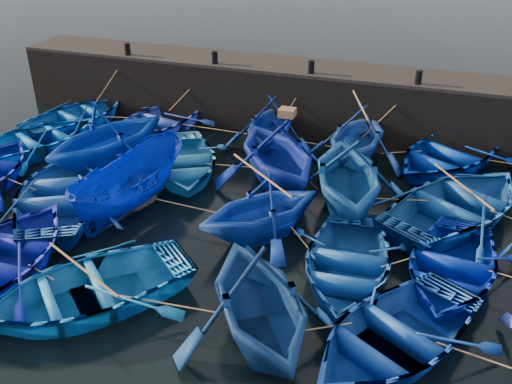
% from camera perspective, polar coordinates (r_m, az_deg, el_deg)
% --- Properties ---
extents(ground, '(120.00, 120.00, 0.00)m').
position_cam_1_polar(ground, '(15.34, -3.98, -7.71)').
color(ground, black).
rests_on(ground, ground).
extents(quay_wall, '(26.00, 2.50, 2.50)m').
position_cam_1_polar(quay_wall, '(23.71, 5.91, 9.16)').
color(quay_wall, black).
rests_on(quay_wall, ground).
extents(quay_top, '(26.00, 2.50, 0.12)m').
position_cam_1_polar(quay_top, '(23.31, 6.07, 12.20)').
color(quay_top, black).
rests_on(quay_top, quay_wall).
extents(bollard_0, '(0.24, 0.24, 0.50)m').
position_cam_1_polar(bollard_0, '(25.42, -12.73, 13.77)').
color(bollard_0, black).
rests_on(bollard_0, quay_top).
extents(bollard_1, '(0.24, 0.24, 0.50)m').
position_cam_1_polar(bollard_1, '(23.61, -4.15, 13.27)').
color(bollard_1, black).
rests_on(bollard_1, quay_top).
extents(bollard_2, '(0.24, 0.24, 0.50)m').
position_cam_1_polar(bollard_2, '(22.38, 5.54, 12.36)').
color(bollard_2, black).
rests_on(bollard_2, quay_top).
extents(bollard_3, '(0.24, 0.24, 0.50)m').
position_cam_1_polar(bollard_3, '(21.83, 15.95, 10.99)').
color(bollard_3, black).
rests_on(bollard_3, quay_top).
extents(boat_0, '(4.85, 5.66, 0.99)m').
position_cam_1_polar(boat_0, '(25.19, -17.35, 7.35)').
color(boat_0, '#05408E').
rests_on(boat_0, ground).
extents(boat_1, '(4.66, 5.72, 1.04)m').
position_cam_1_polar(boat_1, '(23.69, -10.01, 6.97)').
color(boat_1, blue).
rests_on(boat_1, ground).
extents(boat_2, '(4.06, 4.53, 2.13)m').
position_cam_1_polar(boat_2, '(21.56, 1.41, 6.78)').
color(boat_2, navy).
rests_on(boat_2, ground).
extents(boat_3, '(4.03, 4.56, 2.25)m').
position_cam_1_polar(boat_3, '(20.75, 10.11, 5.60)').
color(boat_3, '#1A4394').
rests_on(boat_3, ground).
extents(boat_4, '(6.01, 6.59, 1.12)m').
position_cam_1_polar(boat_4, '(21.44, 18.63, 3.62)').
color(boat_4, '#00299A').
rests_on(boat_4, ground).
extents(boat_6, '(5.38, 6.12, 1.05)m').
position_cam_1_polar(boat_6, '(23.15, -20.96, 4.97)').
color(boat_6, blue).
rests_on(boat_6, ground).
extents(boat_7, '(5.64, 6.03, 2.57)m').
position_cam_1_polar(boat_7, '(20.63, -14.64, 5.44)').
color(boat_7, '#002B9D').
rests_on(boat_7, ground).
extents(boat_8, '(5.36, 5.89, 1.00)m').
position_cam_1_polar(boat_8, '(20.08, -7.31, 3.07)').
color(boat_8, '#2A7DD1').
rests_on(boat_8, ground).
extents(boat_9, '(6.26, 6.36, 2.54)m').
position_cam_1_polar(boat_9, '(18.81, 2.15, 4.06)').
color(boat_9, '#0E2599').
rests_on(boat_9, ground).
extents(boat_10, '(5.43, 5.87, 2.54)m').
position_cam_1_polar(boat_10, '(17.60, 9.22, 1.90)').
color(boat_10, '#124E8F').
rests_on(boat_10, ground).
extents(boat_11, '(6.52, 7.06, 1.19)m').
position_cam_1_polar(boat_11, '(18.09, 19.63, -1.15)').
color(boat_11, navy).
rests_on(boat_11, ground).
extents(boat_14, '(6.07, 6.69, 1.14)m').
position_cam_1_polar(boat_14, '(18.67, -19.01, -0.19)').
color(boat_14, '#16489D').
rests_on(boat_14, ground).
extents(boat_15, '(2.60, 4.99, 1.84)m').
position_cam_1_polar(boat_15, '(17.91, -12.51, 0.79)').
color(boat_15, '#00189C').
rests_on(boat_15, ground).
extents(boat_16, '(5.02, 5.08, 2.02)m').
position_cam_1_polar(boat_16, '(16.04, 0.49, -1.55)').
color(boat_16, '#0D34A1').
rests_on(boat_16, ground).
extents(boat_17, '(3.77, 5.00, 0.98)m').
position_cam_1_polar(boat_17, '(14.92, 9.02, -6.91)').
color(boat_17, '#114793').
rests_on(boat_17, ground).
extents(boat_18, '(3.80, 4.95, 0.96)m').
position_cam_1_polar(boat_18, '(15.43, 18.90, -7.01)').
color(boat_18, '#021FA8').
rests_on(boat_18, ground).
extents(boat_21, '(4.11, 5.53, 1.10)m').
position_cam_1_polar(boat_21, '(16.17, -24.23, -6.04)').
color(boat_21, '#0D1795').
rests_on(boat_21, ground).
extents(boat_22, '(6.24, 6.39, 1.08)m').
position_cam_1_polar(boat_22, '(14.39, -16.67, -9.16)').
color(boat_22, blue).
rests_on(boat_22, ground).
extents(boat_23, '(5.75, 5.90, 2.36)m').
position_cam_1_polar(boat_23, '(12.44, 0.27, -10.71)').
color(boat_23, navy).
rests_on(boat_23, ground).
extents(boat_24, '(5.44, 5.96, 1.01)m').
position_cam_1_polar(boat_24, '(12.98, 13.52, -13.66)').
color(boat_24, '#0E3B9C').
rests_on(boat_24, ground).
extents(wooden_crate, '(0.50, 0.45, 0.26)m').
position_cam_1_polar(wooden_crate, '(18.19, 3.14, 7.94)').
color(wooden_crate, brown).
rests_on(wooden_crate, boat_9).
extents(mooring_ropes, '(18.18, 12.01, 2.10)m').
position_cam_1_polar(mooring_ropes, '(19.00, 1.30, 3.01)').
color(mooring_ropes, tan).
rests_on(mooring_ropes, ground).
extents(loose_oars, '(10.54, 12.14, 1.22)m').
position_cam_1_polar(loose_oars, '(16.42, 5.04, 1.67)').
color(loose_oars, '#99724C').
rests_on(loose_oars, ground).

